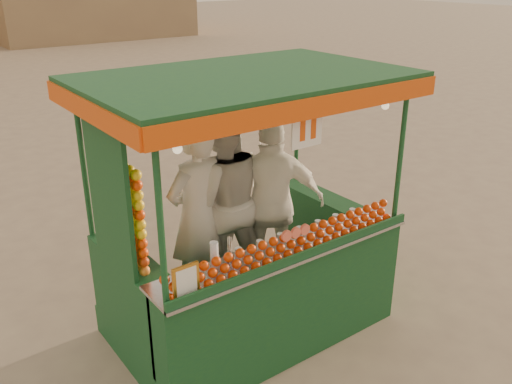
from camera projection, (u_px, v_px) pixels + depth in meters
ground at (278, 310)px, 5.54m from camera, size 90.00×90.00×0.00m
juice_cart at (248, 259)px, 4.92m from camera, size 2.67×1.73×2.43m
vendor_left at (197, 216)px, 4.89m from camera, size 0.71×0.54×1.76m
vendor_middle at (223, 200)px, 5.12m from camera, size 1.09×0.98×1.84m
vendor_right at (272, 204)px, 5.17m from camera, size 1.09×0.84×1.72m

